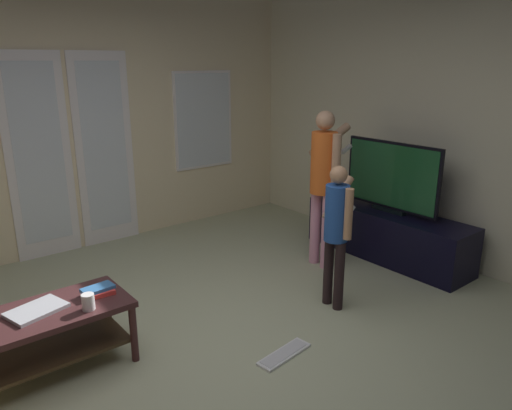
{
  "coord_description": "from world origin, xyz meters",
  "views": [
    {
      "loc": [
        -1.6,
        -2.44,
        1.98
      ],
      "look_at": [
        0.74,
        0.46,
        0.85
      ],
      "focal_mm": 33.96,
      "sensor_mm": 36.0,
      "label": 1
    }
  ],
  "objects_px": {
    "book_stack": "(98,291)",
    "laptop_closed": "(36,310)",
    "tv_stand": "(387,234)",
    "person_adult": "(324,175)",
    "loose_keyboard": "(284,354)",
    "flat_screen_tv": "(391,177)",
    "person_child": "(337,225)",
    "coffee_table": "(49,328)",
    "cup_near_edge": "(88,302)"
  },
  "relations": [
    {
      "from": "loose_keyboard",
      "to": "book_stack",
      "type": "xyz_separation_m",
      "value": [
        -0.96,
        0.83,
        0.47
      ]
    },
    {
      "from": "tv_stand",
      "to": "loose_keyboard",
      "type": "bearing_deg",
      "value": -162.17
    },
    {
      "from": "coffee_table",
      "to": "tv_stand",
      "type": "xyz_separation_m",
      "value": [
        3.32,
        -0.18,
        -0.08
      ]
    },
    {
      "from": "person_adult",
      "to": "cup_near_edge",
      "type": "bearing_deg",
      "value": -173.56
    },
    {
      "from": "person_child",
      "to": "book_stack",
      "type": "bearing_deg",
      "value": 162.82
    },
    {
      "from": "laptop_closed",
      "to": "flat_screen_tv",
      "type": "bearing_deg",
      "value": -18.84
    },
    {
      "from": "person_adult",
      "to": "book_stack",
      "type": "distance_m",
      "value": 2.35
    },
    {
      "from": "loose_keyboard",
      "to": "cup_near_edge",
      "type": "relative_size",
      "value": 4.28
    },
    {
      "from": "laptop_closed",
      "to": "book_stack",
      "type": "relative_size",
      "value": 1.54
    },
    {
      "from": "tv_stand",
      "to": "person_adult",
      "type": "relative_size",
      "value": 1.15
    },
    {
      "from": "laptop_closed",
      "to": "loose_keyboard",
      "type": "bearing_deg",
      "value": -47.54
    },
    {
      "from": "flat_screen_tv",
      "to": "person_adult",
      "type": "xyz_separation_m",
      "value": [
        -0.67,
        0.29,
        0.06
      ]
    },
    {
      "from": "tv_stand",
      "to": "laptop_closed",
      "type": "xyz_separation_m",
      "value": [
        -3.37,
        0.2,
        0.21
      ]
    },
    {
      "from": "flat_screen_tv",
      "to": "book_stack",
      "type": "distance_m",
      "value": 3.0
    },
    {
      "from": "flat_screen_tv",
      "to": "coffee_table",
      "type": "bearing_deg",
      "value": 177.03
    },
    {
      "from": "tv_stand",
      "to": "coffee_table",
      "type": "bearing_deg",
      "value": 176.97
    },
    {
      "from": "person_child",
      "to": "cup_near_edge",
      "type": "height_order",
      "value": "person_child"
    },
    {
      "from": "tv_stand",
      "to": "flat_screen_tv",
      "type": "distance_m",
      "value": 0.61
    },
    {
      "from": "coffee_table",
      "to": "laptop_closed",
      "type": "relative_size",
      "value": 3.03
    },
    {
      "from": "book_stack",
      "to": "laptop_closed",
      "type": "bearing_deg",
      "value": 177.23
    },
    {
      "from": "tv_stand",
      "to": "person_adult",
      "type": "bearing_deg",
      "value": 156.4
    },
    {
      "from": "laptop_closed",
      "to": "cup_near_edge",
      "type": "height_order",
      "value": "cup_near_edge"
    },
    {
      "from": "coffee_table",
      "to": "person_adult",
      "type": "distance_m",
      "value": 2.72
    },
    {
      "from": "laptop_closed",
      "to": "cup_near_edge",
      "type": "distance_m",
      "value": 0.33
    },
    {
      "from": "person_child",
      "to": "loose_keyboard",
      "type": "bearing_deg",
      "value": -160.76
    },
    {
      "from": "flat_screen_tv",
      "to": "book_stack",
      "type": "bearing_deg",
      "value": 176.63
    },
    {
      "from": "tv_stand",
      "to": "person_adult",
      "type": "distance_m",
      "value": 0.99
    },
    {
      "from": "cup_near_edge",
      "to": "book_stack",
      "type": "xyz_separation_m",
      "value": [
        0.13,
        0.16,
        -0.03
      ]
    },
    {
      "from": "cup_near_edge",
      "to": "book_stack",
      "type": "bearing_deg",
      "value": 51.67
    },
    {
      "from": "person_adult",
      "to": "cup_near_edge",
      "type": "xyz_separation_m",
      "value": [
        -2.43,
        -0.27,
        -0.42
      ]
    },
    {
      "from": "tv_stand",
      "to": "loose_keyboard",
      "type": "distance_m",
      "value": 2.13
    },
    {
      "from": "person_adult",
      "to": "loose_keyboard",
      "type": "bearing_deg",
      "value": -145.03
    },
    {
      "from": "tv_stand",
      "to": "loose_keyboard",
      "type": "relative_size",
      "value": 3.9
    },
    {
      "from": "person_adult",
      "to": "person_child",
      "type": "relative_size",
      "value": 1.28
    },
    {
      "from": "coffee_table",
      "to": "cup_near_edge",
      "type": "bearing_deg",
      "value": -35.94
    },
    {
      "from": "laptop_closed",
      "to": "book_stack",
      "type": "xyz_separation_m",
      "value": [
        0.4,
        -0.02,
        0.02
      ]
    },
    {
      "from": "person_adult",
      "to": "tv_stand",
      "type": "bearing_deg",
      "value": -23.6
    },
    {
      "from": "person_child",
      "to": "cup_near_edge",
      "type": "distance_m",
      "value": 1.94
    },
    {
      "from": "coffee_table",
      "to": "book_stack",
      "type": "bearing_deg",
      "value": 0.51
    },
    {
      "from": "tv_stand",
      "to": "laptop_closed",
      "type": "distance_m",
      "value": 3.38
    },
    {
      "from": "tv_stand",
      "to": "person_child",
      "type": "bearing_deg",
      "value": -163.12
    },
    {
      "from": "person_adult",
      "to": "book_stack",
      "type": "relative_size",
      "value": 7.02
    },
    {
      "from": "flat_screen_tv",
      "to": "book_stack",
      "type": "relative_size",
      "value": 4.91
    },
    {
      "from": "tv_stand",
      "to": "loose_keyboard",
      "type": "xyz_separation_m",
      "value": [
        -2.02,
        -0.65,
        -0.24
      ]
    },
    {
      "from": "coffee_table",
      "to": "book_stack",
      "type": "height_order",
      "value": "book_stack"
    },
    {
      "from": "coffee_table",
      "to": "person_child",
      "type": "relative_size",
      "value": 0.85
    },
    {
      "from": "coffee_table",
      "to": "person_child",
      "type": "bearing_deg",
      "value": -14.43
    },
    {
      "from": "cup_near_edge",
      "to": "loose_keyboard",
      "type": "bearing_deg",
      "value": -31.53
    },
    {
      "from": "coffee_table",
      "to": "person_adult",
      "type": "bearing_deg",
      "value": 2.53
    },
    {
      "from": "coffee_table",
      "to": "flat_screen_tv",
      "type": "xyz_separation_m",
      "value": [
        3.32,
        -0.17,
        0.53
      ]
    }
  ]
}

